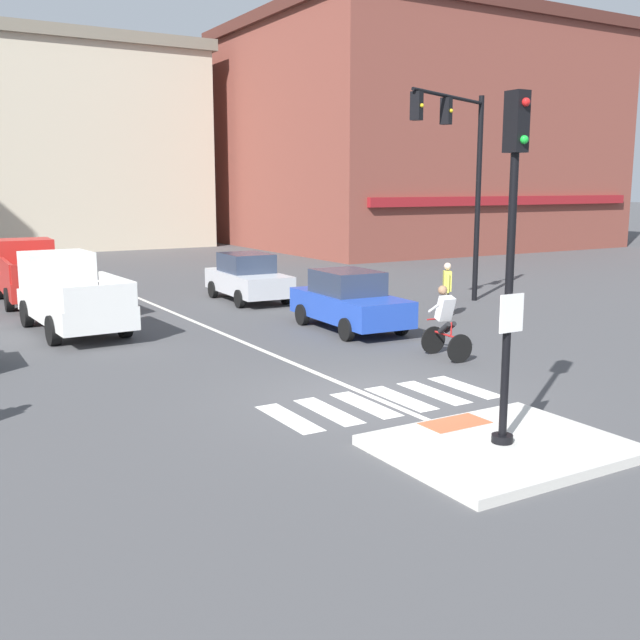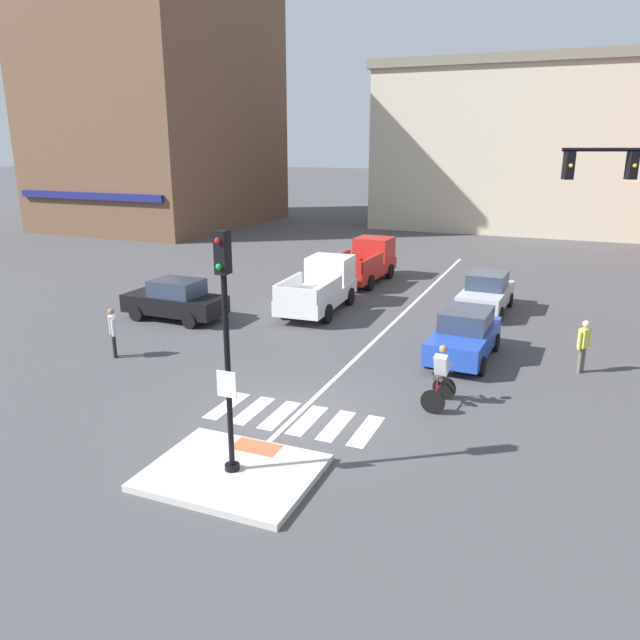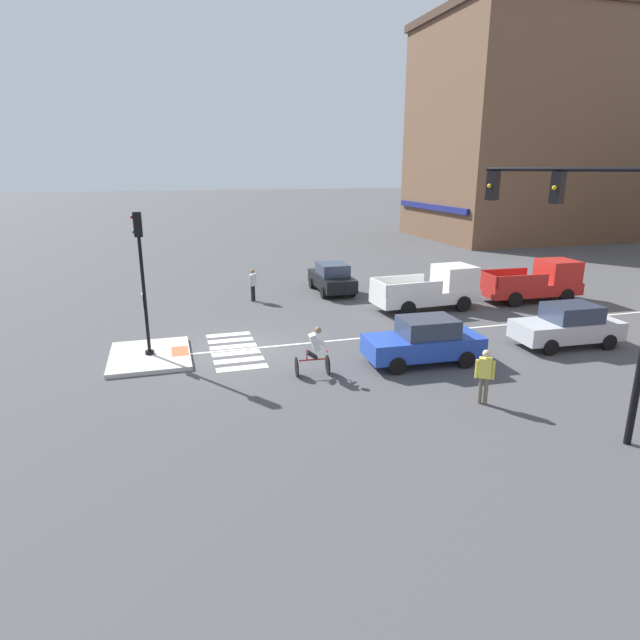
{
  "view_description": "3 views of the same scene",
  "coord_description": "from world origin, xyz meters",
  "px_view_note": "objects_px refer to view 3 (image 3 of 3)",
  "views": [
    {
      "loc": [
        -7.8,
        -11.11,
        3.95
      ],
      "look_at": [
        0.45,
        2.86,
        1.02
      ],
      "focal_mm": 41.98,
      "sensor_mm": 36.0,
      "label": 1
    },
    {
      "loc": [
        6.15,
        -13.25,
        6.85
      ],
      "look_at": [
        -1.49,
        5.21,
        1.01
      ],
      "focal_mm": 34.23,
      "sensor_mm": 36.0,
      "label": 2
    },
    {
      "loc": [
        19.25,
        -2.46,
        6.69
      ],
      "look_at": [
        0.73,
        2.98,
        1.13
      ],
      "focal_mm": 29.79,
      "sensor_mm": 36.0,
      "label": 3
    }
  ],
  "objects_px": {
    "car_blue_eastbound_mid": "(424,341)",
    "pickup_truck_white_westbound_far": "(434,289)",
    "pickup_truck_red_westbound_distant": "(538,282)",
    "pedestrian_at_curb_left": "(253,283)",
    "car_silver_eastbound_far": "(568,325)",
    "cyclist": "(314,350)",
    "traffic_light_mast": "(596,249)",
    "pedestrian_waiting_far_side": "(485,372)",
    "car_black_cross_left": "(332,278)",
    "signal_pole": "(142,271)"
  },
  "relations": [
    {
      "from": "car_blue_eastbound_mid",
      "to": "pickup_truck_white_westbound_far",
      "type": "bearing_deg",
      "value": 149.48
    },
    {
      "from": "pickup_truck_red_westbound_distant",
      "to": "pedestrian_at_curb_left",
      "type": "height_order",
      "value": "pickup_truck_red_westbound_distant"
    },
    {
      "from": "car_silver_eastbound_far",
      "to": "cyclist",
      "type": "distance_m",
      "value": 10.26
    },
    {
      "from": "pedestrian_at_curb_left",
      "to": "traffic_light_mast",
      "type": "bearing_deg",
      "value": 20.51
    },
    {
      "from": "car_silver_eastbound_far",
      "to": "pedestrian_waiting_far_side",
      "type": "height_order",
      "value": "pedestrian_waiting_far_side"
    },
    {
      "from": "cyclist",
      "to": "car_blue_eastbound_mid",
      "type": "bearing_deg",
      "value": 90.58
    },
    {
      "from": "car_black_cross_left",
      "to": "cyclist",
      "type": "bearing_deg",
      "value": -20.36
    },
    {
      "from": "car_silver_eastbound_far",
      "to": "car_black_cross_left",
      "type": "height_order",
      "value": "same"
    },
    {
      "from": "traffic_light_mast",
      "to": "pickup_truck_white_westbound_far",
      "type": "bearing_deg",
      "value": 169.54
    },
    {
      "from": "cyclist",
      "to": "pickup_truck_red_westbound_distant",
      "type": "bearing_deg",
      "value": 115.68
    },
    {
      "from": "car_black_cross_left",
      "to": "cyclist",
      "type": "height_order",
      "value": "cyclist"
    },
    {
      "from": "pickup_truck_white_westbound_far",
      "to": "pedestrian_waiting_far_side",
      "type": "height_order",
      "value": "pickup_truck_white_westbound_far"
    },
    {
      "from": "signal_pole",
      "to": "pedestrian_at_curb_left",
      "type": "height_order",
      "value": "signal_pole"
    },
    {
      "from": "signal_pole",
      "to": "pickup_truck_white_westbound_far",
      "type": "height_order",
      "value": "signal_pole"
    },
    {
      "from": "car_blue_eastbound_mid",
      "to": "cyclist",
      "type": "distance_m",
      "value": 4.03
    },
    {
      "from": "car_blue_eastbound_mid",
      "to": "car_silver_eastbound_far",
      "type": "bearing_deg",
      "value": 91.51
    },
    {
      "from": "car_silver_eastbound_far",
      "to": "pickup_truck_white_westbound_far",
      "type": "distance_m",
      "value": 6.9
    },
    {
      "from": "pickup_truck_red_westbound_distant",
      "to": "pedestrian_at_curb_left",
      "type": "distance_m",
      "value": 14.75
    },
    {
      "from": "cyclist",
      "to": "pedestrian_at_curb_left",
      "type": "bearing_deg",
      "value": -178.62
    },
    {
      "from": "car_black_cross_left",
      "to": "pickup_truck_white_westbound_far",
      "type": "xyz_separation_m",
      "value": [
        4.78,
        3.7,
        0.17
      ]
    },
    {
      "from": "signal_pole",
      "to": "car_silver_eastbound_far",
      "type": "height_order",
      "value": "signal_pole"
    },
    {
      "from": "pickup_truck_white_westbound_far",
      "to": "pedestrian_at_curb_left",
      "type": "relative_size",
      "value": 3.1
    },
    {
      "from": "pickup_truck_white_westbound_far",
      "to": "cyclist",
      "type": "relative_size",
      "value": 3.08
    },
    {
      "from": "traffic_light_mast",
      "to": "cyclist",
      "type": "relative_size",
      "value": 4.1
    },
    {
      "from": "pickup_truck_red_westbound_distant",
      "to": "signal_pole",
      "type": "bearing_deg",
      "value": -80.02
    },
    {
      "from": "traffic_light_mast",
      "to": "cyclist",
      "type": "bearing_deg",
      "value": -132.79
    },
    {
      "from": "traffic_light_mast",
      "to": "car_black_cross_left",
      "type": "relative_size",
      "value": 1.67
    },
    {
      "from": "car_silver_eastbound_far",
      "to": "pedestrian_at_curb_left",
      "type": "xyz_separation_m",
      "value": [
        -10.52,
        -10.52,
        0.17
      ]
    },
    {
      "from": "car_blue_eastbound_mid",
      "to": "pedestrian_waiting_far_side",
      "type": "distance_m",
      "value": 3.58
    },
    {
      "from": "pickup_truck_white_westbound_far",
      "to": "pedestrian_waiting_far_side",
      "type": "relative_size",
      "value": 3.1
    },
    {
      "from": "pickup_truck_red_westbound_distant",
      "to": "cyclist",
      "type": "relative_size",
      "value": 3.08
    },
    {
      "from": "pedestrian_waiting_far_side",
      "to": "cyclist",
      "type": "bearing_deg",
      "value": -130.51
    },
    {
      "from": "signal_pole",
      "to": "pedestrian_waiting_far_side",
      "type": "distance_m",
      "value": 11.87
    },
    {
      "from": "pickup_truck_red_westbound_distant",
      "to": "pickup_truck_white_westbound_far",
      "type": "height_order",
      "value": "same"
    },
    {
      "from": "car_silver_eastbound_far",
      "to": "cyclist",
      "type": "xyz_separation_m",
      "value": [
        0.21,
        -10.26,
        0.06
      ]
    },
    {
      "from": "traffic_light_mast",
      "to": "pickup_truck_white_westbound_far",
      "type": "distance_m",
      "value": 12.8
    },
    {
      "from": "traffic_light_mast",
      "to": "car_silver_eastbound_far",
      "type": "bearing_deg",
      "value": 140.73
    },
    {
      "from": "pickup_truck_white_westbound_far",
      "to": "pedestrian_at_curb_left",
      "type": "distance_m",
      "value": 9.15
    },
    {
      "from": "traffic_light_mast",
      "to": "cyclist",
      "type": "height_order",
      "value": "traffic_light_mast"
    },
    {
      "from": "car_blue_eastbound_mid",
      "to": "pedestrian_at_curb_left",
      "type": "height_order",
      "value": "pedestrian_at_curb_left"
    },
    {
      "from": "car_blue_eastbound_mid",
      "to": "pedestrian_at_curb_left",
      "type": "relative_size",
      "value": 2.5
    },
    {
      "from": "cyclist",
      "to": "pedestrian_at_curb_left",
      "type": "height_order",
      "value": "cyclist"
    },
    {
      "from": "pickup_truck_red_westbound_distant",
      "to": "pedestrian_waiting_far_side",
      "type": "relative_size",
      "value": 3.1
    },
    {
      "from": "pedestrian_at_curb_left",
      "to": "pedestrian_waiting_far_side",
      "type": "distance_m",
      "value": 14.93
    },
    {
      "from": "cyclist",
      "to": "pedestrian_at_curb_left",
      "type": "distance_m",
      "value": 10.73
    },
    {
      "from": "car_black_cross_left",
      "to": "pedestrian_waiting_far_side",
      "type": "relative_size",
      "value": 2.48
    },
    {
      "from": "pedestrian_at_curb_left",
      "to": "pedestrian_waiting_far_side",
      "type": "relative_size",
      "value": 1.0
    },
    {
      "from": "car_blue_eastbound_mid",
      "to": "pickup_truck_red_westbound_distant",
      "type": "xyz_separation_m",
      "value": [
        -6.66,
        9.9,
        0.17
      ]
    },
    {
      "from": "car_silver_eastbound_far",
      "to": "pickup_truck_white_westbound_far",
      "type": "relative_size",
      "value": 0.81
    },
    {
      "from": "signal_pole",
      "to": "car_black_cross_left",
      "type": "relative_size",
      "value": 1.23
    }
  ]
}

